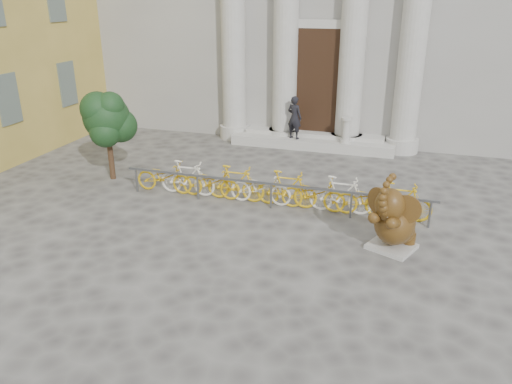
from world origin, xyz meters
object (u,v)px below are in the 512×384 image
(elephant_statue, at_px, (394,221))
(pedestrian, at_px, (294,117))
(bike_rack, at_px, (273,187))
(tree, at_px, (107,119))

(elephant_statue, height_order, pedestrian, pedestrian)
(elephant_statue, distance_m, pedestrian, 8.05)
(elephant_statue, height_order, bike_rack, elephant_statue)
(elephant_statue, xyz_separation_m, pedestrian, (-3.89, 7.03, 0.46))
(tree, xyz_separation_m, pedestrian, (4.58, 4.89, -0.76))
(elephant_statue, xyz_separation_m, bike_rack, (-3.22, 1.65, -0.19))
(elephant_statue, xyz_separation_m, tree, (-8.48, 2.14, 1.22))
(tree, distance_m, pedestrian, 6.74)
(elephant_statue, bearing_deg, tree, -170.58)
(tree, bearing_deg, elephant_statue, -14.19)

